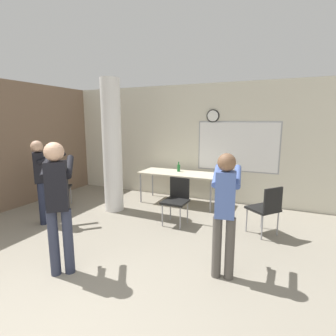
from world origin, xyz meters
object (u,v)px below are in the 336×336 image
at_px(bottle_on_table, 179,168).
at_px(folding_table, 179,175).
at_px(chair_by_left_wall, 57,185).
at_px(person_playing_side, 225,206).
at_px(person_watching_back, 41,175).
at_px(chair_mid_room, 266,207).
at_px(person_playing_front, 58,198).
at_px(chair_table_front, 177,198).

bearing_deg(bottle_on_table, folding_table, -66.29).
bearing_deg(chair_by_left_wall, person_playing_side, -16.25).
bearing_deg(person_watching_back, bottle_on_table, 51.39).
bearing_deg(chair_by_left_wall, chair_mid_room, 4.08).
xyz_separation_m(chair_by_left_wall, person_playing_side, (4.04, -1.18, 0.42)).
distance_m(chair_by_left_wall, person_playing_front, 2.92).
bearing_deg(person_watching_back, person_playing_front, -34.69).
distance_m(bottle_on_table, chair_by_left_wall, 2.82).
xyz_separation_m(folding_table, chair_by_left_wall, (-2.43, -1.37, -0.18)).
bearing_deg(folding_table, chair_table_front, -70.03).
bearing_deg(person_playing_side, chair_table_front, 130.81).
bearing_deg(chair_mid_room, person_playing_front, -135.78).
height_order(folding_table, chair_mid_room, chair_mid_room).
relative_size(folding_table, bottle_on_table, 7.85).
relative_size(chair_table_front, person_playing_front, 0.51).
bearing_deg(person_playing_side, person_watching_back, 174.17).
xyz_separation_m(folding_table, person_playing_side, (1.61, -2.55, 0.23)).
xyz_separation_m(folding_table, person_watching_back, (-1.91, -2.19, 0.24)).
height_order(chair_mid_room, person_watching_back, person_watching_back).
bearing_deg(person_playing_front, folding_table, 84.83).
xyz_separation_m(bottle_on_table, chair_by_left_wall, (-2.37, -1.50, -0.32)).
xyz_separation_m(chair_mid_room, chair_by_left_wall, (-4.44, -0.32, 0.00)).
height_order(person_playing_side, person_playing_front, person_playing_front).
bearing_deg(person_playing_side, chair_mid_room, 75.05).
distance_m(folding_table, chair_by_left_wall, 2.79).
height_order(chair_by_left_wall, person_watching_back, person_watching_back).
relative_size(folding_table, chair_mid_room, 2.11).
relative_size(bottle_on_table, person_playing_front, 0.14).
height_order(chair_table_front, chair_mid_room, same).
xyz_separation_m(folding_table, person_playing_front, (-0.30, -3.31, 0.30)).
height_order(person_watching_back, person_playing_side, person_watching_back).
relative_size(person_playing_side, person_playing_front, 0.93).
relative_size(folding_table, person_playing_side, 1.16).
relative_size(chair_mid_room, person_watching_back, 0.55).
relative_size(person_watching_back, person_playing_side, 1.01).
height_order(folding_table, person_playing_side, person_playing_side).
xyz_separation_m(bottle_on_table, person_watching_back, (-1.85, -2.32, 0.10)).
bearing_deg(person_watching_back, chair_by_left_wall, 122.26).
xyz_separation_m(person_watching_back, person_playing_side, (3.52, -0.36, -0.00)).
bearing_deg(bottle_on_table, chair_by_left_wall, -147.62).
distance_m(bottle_on_table, person_playing_front, 3.45).
bearing_deg(chair_by_left_wall, person_playing_front, -42.26).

